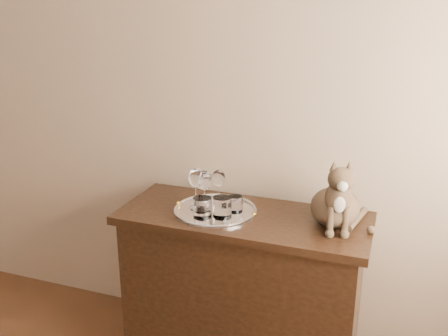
# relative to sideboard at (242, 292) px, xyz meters

# --- Properties ---
(wall_back) EXTENTS (4.00, 0.10, 2.70)m
(wall_back) POSITION_rel_sideboard_xyz_m (-0.60, 0.31, 0.93)
(wall_back) COLOR #C2A891
(wall_back) RESTS_ON ground
(sideboard) EXTENTS (1.20, 0.50, 0.85)m
(sideboard) POSITION_rel_sideboard_xyz_m (0.00, 0.00, 0.00)
(sideboard) COLOR black
(sideboard) RESTS_ON ground
(tray) EXTENTS (0.40, 0.40, 0.01)m
(tray) POSITION_rel_sideboard_xyz_m (-0.14, -0.02, 0.43)
(tray) COLOR white
(tray) RESTS_ON sideboard
(wine_glass_a) EXTENTS (0.07, 0.07, 0.19)m
(wine_glass_a) POSITION_rel_sideboard_xyz_m (-0.20, 0.01, 0.53)
(wine_glass_a) COLOR white
(wine_glass_a) RESTS_ON tray
(wine_glass_b) EXTENTS (0.07, 0.07, 0.18)m
(wine_glass_b) POSITION_rel_sideboard_xyz_m (-0.15, 0.07, 0.52)
(wine_glass_b) COLOR white
(wine_glass_b) RESTS_ON tray
(wine_glass_c) EXTENTS (0.08, 0.08, 0.20)m
(wine_glass_c) POSITION_rel_sideboard_xyz_m (-0.23, -0.02, 0.54)
(wine_glass_c) COLOR white
(wine_glass_c) RESTS_ON tray
(wine_glass_d) EXTENTS (0.07, 0.07, 0.18)m
(wine_glass_d) POSITION_rel_sideboard_xyz_m (-0.19, -0.01, 0.53)
(wine_glass_d) COLOR white
(wine_glass_d) RESTS_ON tray
(tumbler_a) EXTENTS (0.09, 0.09, 0.10)m
(tumbler_a) POSITION_rel_sideboard_xyz_m (-0.08, -0.08, 0.48)
(tumbler_a) COLOR white
(tumbler_a) RESTS_ON tray
(tumbler_b) EXTENTS (0.09, 0.09, 0.10)m
(tumbler_b) POSITION_rel_sideboard_xyz_m (-0.16, -0.11, 0.48)
(tumbler_b) COLOR silver
(tumbler_b) RESTS_ON tray
(tumbler_c) EXTENTS (0.07, 0.07, 0.08)m
(tumbler_c) POSITION_rel_sideboard_xyz_m (-0.04, 0.00, 0.47)
(tumbler_c) COLOR white
(tumbler_c) RESTS_ON tray
(cat) EXTENTS (0.40, 0.39, 0.34)m
(cat) POSITION_rel_sideboard_xyz_m (0.42, 0.03, 0.60)
(cat) COLOR brown
(cat) RESTS_ON sideboard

